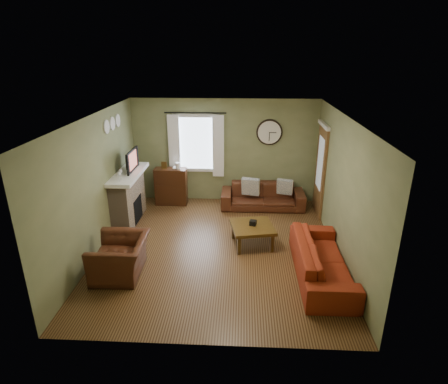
{
  "coord_description": "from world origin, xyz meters",
  "views": [
    {
      "loc": [
        0.46,
        -6.53,
        3.73
      ],
      "look_at": [
        0.1,
        0.4,
        1.05
      ],
      "focal_mm": 30.0,
      "sensor_mm": 36.0,
      "label": 1
    }
  ],
  "objects_px": {
    "coffee_table": "(252,235)",
    "sofa_brown": "(263,196)",
    "bookshelf": "(171,186)",
    "sofa_red": "(322,260)",
    "armchair": "(120,257)"
  },
  "relations": [
    {
      "from": "coffee_table",
      "to": "sofa_brown",
      "type": "bearing_deg",
      "value": 81.4
    },
    {
      "from": "sofa_red",
      "to": "bookshelf",
      "type": "bearing_deg",
      "value": 45.93
    },
    {
      "from": "armchair",
      "to": "coffee_table",
      "type": "relative_size",
      "value": 1.26
    },
    {
      "from": "sofa_brown",
      "to": "armchair",
      "type": "bearing_deg",
      "value": -130.08
    },
    {
      "from": "bookshelf",
      "to": "sofa_red",
      "type": "bearing_deg",
      "value": -44.07
    },
    {
      "from": "sofa_brown",
      "to": "coffee_table",
      "type": "relative_size",
      "value": 2.51
    },
    {
      "from": "armchair",
      "to": "coffee_table",
      "type": "bearing_deg",
      "value": 114.93
    },
    {
      "from": "sofa_red",
      "to": "armchair",
      "type": "bearing_deg",
      "value": 92.0
    },
    {
      "from": "sofa_brown",
      "to": "bookshelf",
      "type": "bearing_deg",
      "value": 177.4
    },
    {
      "from": "bookshelf",
      "to": "sofa_red",
      "type": "xyz_separation_m",
      "value": [
        3.18,
        -3.08,
        -0.15
      ]
    },
    {
      "from": "bookshelf",
      "to": "sofa_brown",
      "type": "distance_m",
      "value": 2.31
    },
    {
      "from": "bookshelf",
      "to": "coffee_table",
      "type": "bearing_deg",
      "value": -45.55
    },
    {
      "from": "bookshelf",
      "to": "coffee_table",
      "type": "height_order",
      "value": "bookshelf"
    },
    {
      "from": "bookshelf",
      "to": "armchair",
      "type": "height_order",
      "value": "bookshelf"
    },
    {
      "from": "sofa_red",
      "to": "coffee_table",
      "type": "relative_size",
      "value": 2.68
    }
  ]
}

